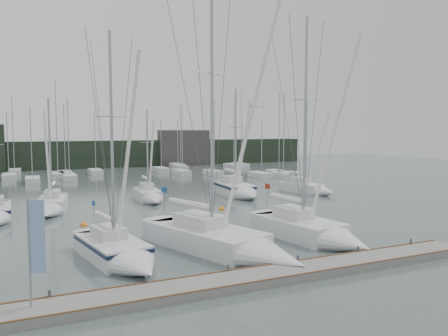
# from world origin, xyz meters

# --- Properties ---
(ground) EXTENTS (160.00, 160.00, 0.00)m
(ground) POSITION_xyz_m (0.00, 0.00, 0.00)
(ground) COLOR #485854
(ground) RESTS_ON ground
(dock) EXTENTS (24.00, 2.00, 0.40)m
(dock) POSITION_xyz_m (0.00, -5.00, 0.20)
(dock) COLOR slate
(dock) RESTS_ON ground
(far_treeline) EXTENTS (90.00, 4.00, 5.00)m
(far_treeline) POSITION_xyz_m (0.00, 62.00, 2.50)
(far_treeline) COLOR black
(far_treeline) RESTS_ON ground
(far_building_right) EXTENTS (10.00, 3.00, 7.00)m
(far_building_right) POSITION_xyz_m (18.00, 60.00, 3.50)
(far_building_right) COLOR #403D3B
(far_building_right) RESTS_ON ground
(mast_forest) EXTENTS (56.56, 26.69, 14.52)m
(mast_forest) POSITION_xyz_m (0.02, 46.23, 0.48)
(mast_forest) COLOR silver
(mast_forest) RESTS_ON ground
(sailboat_near_left) EXTENTS (4.03, 8.39, 13.31)m
(sailboat_near_left) POSITION_xyz_m (-6.20, 0.31, 0.54)
(sailboat_near_left) COLOR silver
(sailboat_near_left) RESTS_ON ground
(sailboat_near_center) EXTENTS (7.06, 11.63, 17.75)m
(sailboat_near_center) POSITION_xyz_m (-0.00, -0.75, 0.59)
(sailboat_near_center) COLOR silver
(sailboat_near_center) RESTS_ON ground
(sailboat_near_right) EXTENTS (4.48, 9.51, 15.40)m
(sailboat_near_right) POSITION_xyz_m (6.14, -0.36, 0.58)
(sailboat_near_right) COLOR silver
(sailboat_near_right) RESTS_ON ground
(sailboat_mid_b) EXTENTS (3.38, 7.69, 10.59)m
(sailboat_mid_b) POSITION_xyz_m (-8.94, 17.26, 0.52)
(sailboat_mid_b) COLOR silver
(sailboat_mid_b) RESTS_ON ground
(sailboat_mid_c) EXTENTS (2.44, 6.74, 9.78)m
(sailboat_mid_c) POSITION_xyz_m (0.38, 19.52, 0.51)
(sailboat_mid_c) COLOR silver
(sailboat_mid_c) RESTS_ON ground
(sailboat_mid_d) EXTENTS (3.22, 8.23, 12.41)m
(sailboat_mid_d) POSITION_xyz_m (9.88, 18.68, 0.64)
(sailboat_mid_d) COLOR silver
(sailboat_mid_d) RESTS_ON ground
(sailboat_mid_e) EXTENTS (3.82, 7.14, 11.22)m
(sailboat_mid_e) POSITION_xyz_m (18.20, 17.21, 0.52)
(sailboat_mid_e) COLOR silver
(sailboat_mid_e) RESTS_ON ground
(buoy_b) EXTENTS (0.56, 0.56, 0.56)m
(buoy_b) POSITION_xyz_m (5.17, 12.75, 0.00)
(buoy_b) COLOR orange
(buoy_b) RESTS_ON ground
(buoy_c) EXTENTS (0.56, 0.56, 0.56)m
(buoy_c) POSITION_xyz_m (-6.94, 10.99, 0.00)
(buoy_c) COLOR orange
(buoy_c) RESTS_ON ground
(dock_banner) EXTENTS (0.63, 0.23, 4.25)m
(dock_banner) POSITION_xyz_m (-10.49, -4.86, 2.91)
(dock_banner) COLOR #909397
(dock_banner) RESTS_ON dock
(seagull) EXTENTS (0.93, 0.44, 0.18)m
(seagull) POSITION_xyz_m (1.01, -1.39, 8.45)
(seagull) COLOR white
(seagull) RESTS_ON ground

